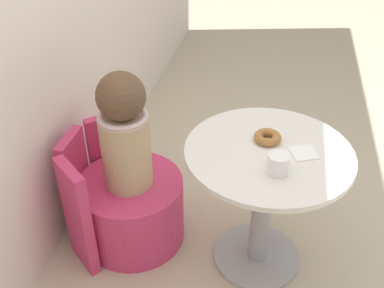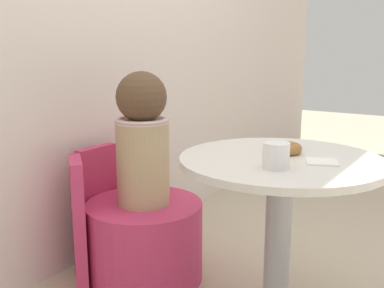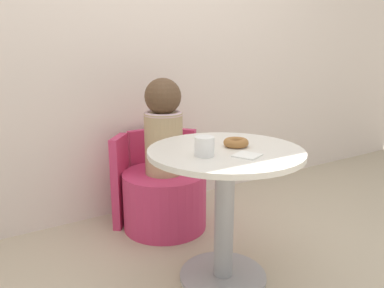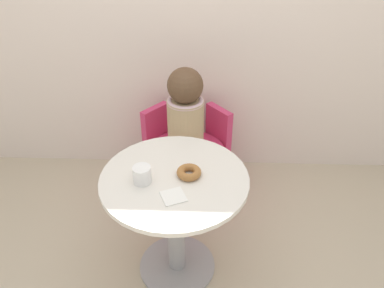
# 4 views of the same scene
# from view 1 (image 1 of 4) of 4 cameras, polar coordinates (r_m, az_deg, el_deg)

# --- Properties ---
(ground_plane) EXTENTS (12.00, 12.00, 0.00)m
(ground_plane) POSITION_cam_1_polar(r_m,az_deg,el_deg) (2.39, 10.32, -13.61)
(ground_plane) COLOR #B7A88E
(back_wall) EXTENTS (6.00, 0.06, 2.40)m
(back_wall) POSITION_cam_1_polar(r_m,az_deg,el_deg) (2.00, -21.03, 16.20)
(back_wall) COLOR silver
(back_wall) RESTS_ON ground_plane
(round_table) EXTENTS (0.72, 0.72, 0.66)m
(round_table) POSITION_cam_1_polar(r_m,az_deg,el_deg) (2.04, 9.22, -5.19)
(round_table) COLOR #99999E
(round_table) RESTS_ON ground_plane
(tub_chair) EXTENTS (0.52, 0.52, 0.36)m
(tub_chair) POSITION_cam_1_polar(r_m,az_deg,el_deg) (2.34, -7.58, -8.21)
(tub_chair) COLOR #C63360
(tub_chair) RESTS_ON ground_plane
(booth_backrest) EXTENTS (0.62, 0.23, 0.58)m
(booth_backrest) POSITION_cam_1_polar(r_m,az_deg,el_deg) (2.34, -12.89, -5.32)
(booth_backrest) COLOR #C63360
(booth_backrest) RESTS_ON ground_plane
(child_figure) EXTENTS (0.23, 0.23, 0.58)m
(child_figure) POSITION_cam_1_polar(r_m,az_deg,el_deg) (2.05, -8.57, 1.49)
(child_figure) COLOR tan
(child_figure) RESTS_ON tub_chair
(donut) EXTENTS (0.12, 0.12, 0.04)m
(donut) POSITION_cam_1_polar(r_m,az_deg,el_deg) (1.97, 9.56, 0.85)
(donut) COLOR #9E6633
(donut) RESTS_ON round_table
(cup) EXTENTS (0.09, 0.09, 0.08)m
(cup) POSITION_cam_1_polar(r_m,az_deg,el_deg) (1.78, 10.87, -2.52)
(cup) COLOR white
(cup) RESTS_ON round_table
(paper_napkin) EXTENTS (0.13, 0.13, 0.01)m
(paper_napkin) POSITION_cam_1_polar(r_m,az_deg,el_deg) (1.93, 13.96, -1.11)
(paper_napkin) COLOR white
(paper_napkin) RESTS_ON round_table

